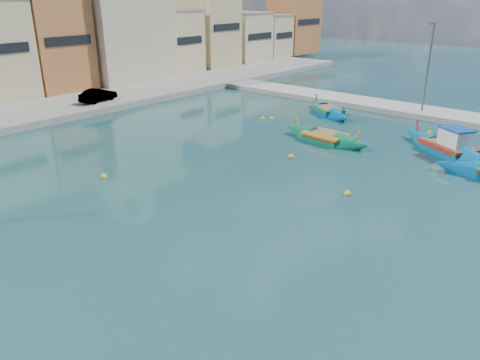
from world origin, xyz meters
TOP-DOWN VIEW (x-y plane):
  - ground at (0.00, 0.00)m, footprint 160.00×160.00m
  - north_quay at (0.00, 32.00)m, footprint 80.00×8.00m
  - north_townhouses at (6.68, 39.36)m, footprint 83.20×7.87m
  - church_block at (10.00, 40.00)m, footprint 10.00×10.00m
  - quay_street_lamp at (17.44, 6.00)m, footprint 1.18×0.16m
  - luzzu_turquoise_cabin at (8.32, 0.67)m, footprint 6.41×8.93m
  - luzzu_cyan_mid at (12.80, 12.69)m, footprint 5.68×7.22m
  - luzzu_green at (5.28, 8.45)m, footprint 2.46×7.56m
  - mooring_buoys at (2.82, 8.07)m, footprint 22.41×19.83m

SIDE VIEW (x-z plane):
  - ground at x=0.00m, z-range 0.00..0.00m
  - mooring_buoys at x=2.82m, z-range -0.10..0.26m
  - luzzu_cyan_mid at x=12.80m, z-range -0.88..1.35m
  - luzzu_green at x=5.28m, z-range -0.92..1.42m
  - north_quay at x=0.00m, z-range 0.00..0.60m
  - luzzu_turquoise_cabin at x=8.32m, z-range -1.12..1.83m
  - quay_street_lamp at x=17.44m, z-range 0.34..8.34m
  - north_townhouses at x=6.68m, z-range -0.10..10.09m
  - church_block at x=10.00m, z-range -1.14..17.96m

